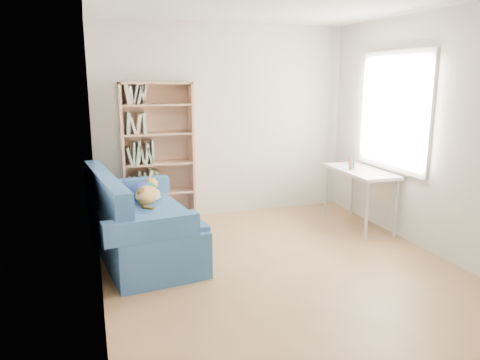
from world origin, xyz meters
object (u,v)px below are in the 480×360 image
(desk, at_px, (360,176))
(pen_cup, at_px, (352,165))
(sofa, at_px, (138,224))
(bookshelf, at_px, (158,159))

(desk, height_order, pen_cup, pen_cup)
(pen_cup, bearing_deg, sofa, -176.39)
(sofa, xyz_separation_m, desk, (2.81, 0.12, 0.32))
(bookshelf, bearing_deg, pen_cup, -21.76)
(bookshelf, distance_m, pen_cup, 2.49)
(sofa, distance_m, pen_cup, 2.75)
(bookshelf, bearing_deg, desk, -21.87)
(sofa, height_order, desk, sofa)
(desk, bearing_deg, pen_cup, 155.76)
(pen_cup, bearing_deg, bookshelf, 158.24)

